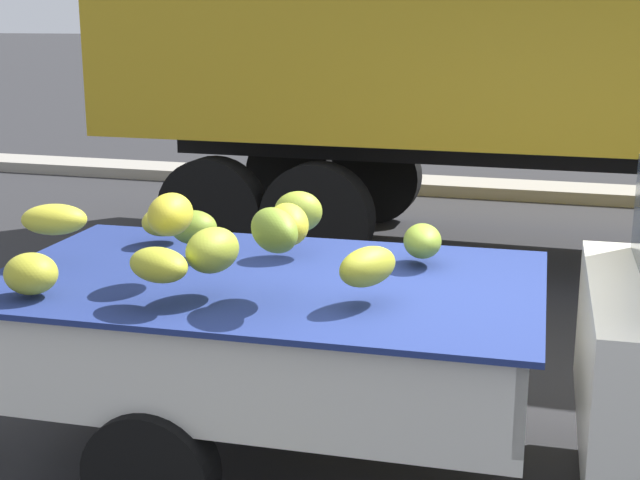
% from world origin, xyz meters
% --- Properties ---
extents(curb_strip, '(80.00, 0.80, 0.16)m').
position_xyz_m(curb_strip, '(0.00, 8.03, 0.08)').
color(curb_strip, gray).
rests_on(curb_strip, ground).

